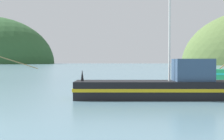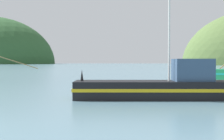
# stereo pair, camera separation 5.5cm
# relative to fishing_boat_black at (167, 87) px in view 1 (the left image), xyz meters

# --- Properties ---
(fishing_boat_black) EXTENTS (10.93, 3.08, 7.41)m
(fishing_boat_black) POSITION_rel_fishing_boat_black_xyz_m (0.00, 0.00, 0.00)
(fishing_boat_black) COLOR black
(fishing_boat_black) RESTS_ON ground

